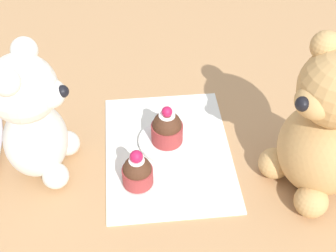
# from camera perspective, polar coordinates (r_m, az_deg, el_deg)

# --- Properties ---
(ground_plane) EXTENTS (4.00, 4.00, 0.00)m
(ground_plane) POSITION_cam_1_polar(r_m,az_deg,el_deg) (0.74, -0.00, -3.14)
(ground_plane) COLOR tan
(knitted_placemat) EXTENTS (0.26, 0.19, 0.01)m
(knitted_placemat) POSITION_cam_1_polar(r_m,az_deg,el_deg) (0.73, -0.00, -2.98)
(knitted_placemat) COLOR silver
(knitted_placemat) RESTS_ON ground_plane
(teddy_bear_cream) EXTENTS (0.12, 0.12, 0.21)m
(teddy_bear_cream) POSITION_cam_1_polar(r_m,az_deg,el_deg) (0.67, -16.23, 1.00)
(teddy_bear_cream) COLOR silver
(teddy_bear_cream) RESTS_ON ground_plane
(teddy_bear_tan) EXTENTS (0.15, 0.15, 0.24)m
(teddy_bear_tan) POSITION_cam_1_polar(r_m,az_deg,el_deg) (0.65, 18.49, -0.40)
(teddy_bear_tan) COLOR tan
(teddy_bear_tan) RESTS_ON ground_plane
(cupcake_near_cream_bear) EXTENTS (0.04, 0.04, 0.06)m
(cupcake_near_cream_bear) POSITION_cam_1_polar(r_m,az_deg,el_deg) (0.67, -3.75, -5.55)
(cupcake_near_cream_bear) COLOR #993333
(cupcake_near_cream_bear) RESTS_ON knitted_placemat
(saucer_plate) EXTENTS (0.09, 0.09, 0.01)m
(saucer_plate) POSITION_cam_1_polar(r_m,az_deg,el_deg) (0.74, -0.00, -1.82)
(saucer_plate) COLOR white
(saucer_plate) RESTS_ON knitted_placemat
(cupcake_near_tan_bear) EXTENTS (0.05, 0.05, 0.07)m
(cupcake_near_tan_bear) POSITION_cam_1_polar(r_m,az_deg,el_deg) (0.72, -0.00, -0.27)
(cupcake_near_tan_bear) COLOR #993333
(cupcake_near_tan_bear) RESTS_ON saucer_plate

